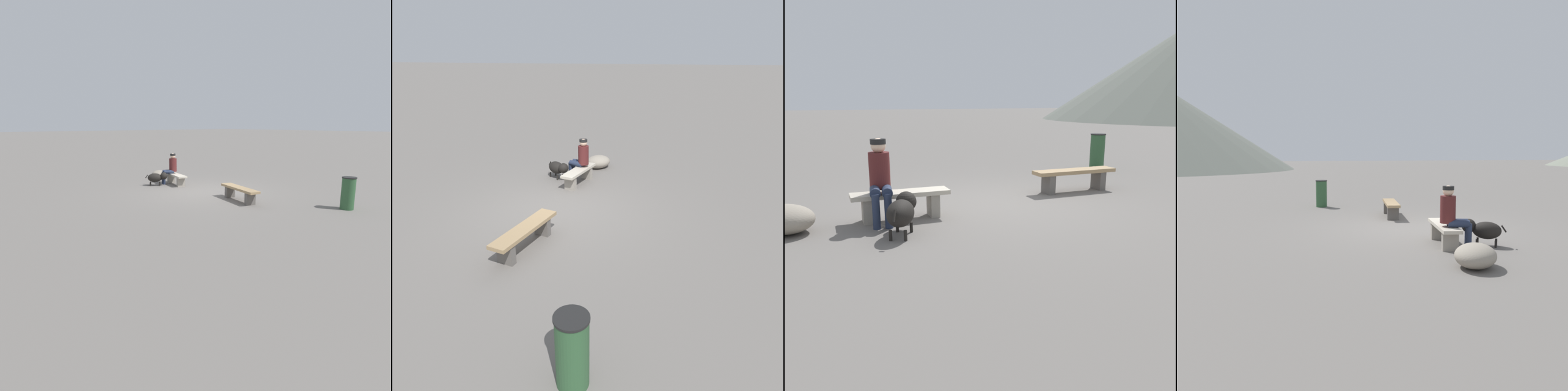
% 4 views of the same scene
% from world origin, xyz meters
% --- Properties ---
extents(ground, '(210.00, 210.00, 0.06)m').
position_xyz_m(ground, '(0.00, 0.00, -0.03)').
color(ground, slate).
extents(bench_left, '(1.80, 0.77, 0.45)m').
position_xyz_m(bench_left, '(-1.90, 0.07, 0.32)').
color(bench_left, '#605B56').
rests_on(bench_left, ground).
extents(bench_right, '(1.55, 0.71, 0.44)m').
position_xyz_m(bench_right, '(1.84, -0.08, 0.30)').
color(bench_right, gray).
rests_on(bench_right, ground).
extents(seated_person, '(0.44, 0.63, 1.26)m').
position_xyz_m(seated_person, '(2.16, -0.06, 0.72)').
color(seated_person, '#511E1E').
rests_on(seated_person, ground).
extents(dog, '(0.69, 0.78, 0.54)m').
position_xyz_m(dog, '(2.15, 0.64, 0.34)').
color(dog, black).
rests_on(dog, ground).
extents(trash_bin, '(0.41, 0.41, 0.96)m').
position_xyz_m(trash_bin, '(-4.65, -1.61, 0.48)').
color(trash_bin, '#2D5633').
rests_on(trash_bin, ground).
extents(boulder, '(1.09, 1.06, 0.41)m').
position_xyz_m(boulder, '(3.47, -0.33, 0.20)').
color(boulder, gray).
rests_on(boulder, ground).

